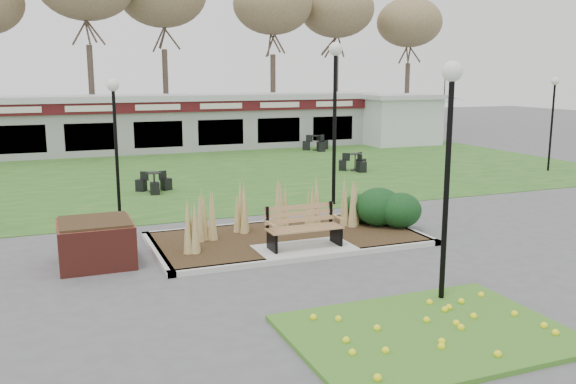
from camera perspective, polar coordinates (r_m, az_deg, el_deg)
name	(u,v)px	position (r m, az deg, el deg)	size (l,w,h in m)	color
ground	(307,254)	(13.60, 1.83, -5.86)	(100.00, 100.00, 0.00)	#515154
lawn	(188,174)	(24.80, -9.33, 1.71)	(34.00, 16.00, 0.02)	#25591C
flower_bed	(428,331)	(9.79, 12.92, -12.57)	(4.20, 3.00, 0.16)	#3B7521
planting_bed	(333,220)	(15.20, 4.21, -2.64)	(6.75, 3.40, 1.27)	black
park_bench	(303,226)	(13.66, 1.42, -3.22)	(1.70, 0.66, 0.93)	#9A7445
brick_planter	(96,242)	(13.40, -17.54, -4.51)	(1.50, 1.50, 0.95)	maroon
food_pavilion	(153,123)	(32.40, -12.50, 6.35)	(24.60, 3.40, 2.90)	#9C9D9F
service_hut	(399,119)	(35.38, 10.32, 6.76)	(4.40, 3.40, 2.83)	silver
tree_backdrop	(127,1)	(40.50, -14.87, 16.88)	(47.24, 5.24, 10.36)	#47382B
lamp_post_near_left	(115,120)	(16.41, -15.91, 6.53)	(0.32, 0.32, 3.82)	black
lamp_post_near_right	(450,130)	(10.53, 14.88, 5.66)	(0.34, 0.34, 4.15)	black
lamp_post_mid_right	(335,88)	(18.35, 4.43, 9.71)	(0.40, 0.40, 4.86)	black
lamp_post_far_right	(553,103)	(27.14, 23.59, 7.63)	(0.32, 0.32, 3.82)	black
bistro_set_a	(154,185)	(21.09, -12.42, 0.61)	(1.24, 1.14, 0.66)	black
bistro_set_c	(355,165)	(25.33, 6.29, 2.54)	(1.32, 1.17, 0.70)	black
bistro_set_d	(317,145)	(31.99, 2.73, 4.38)	(1.46, 1.31, 0.77)	black
patio_umbrella	(443,113)	(35.26, 14.34, 7.17)	(2.36, 2.40, 2.86)	black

